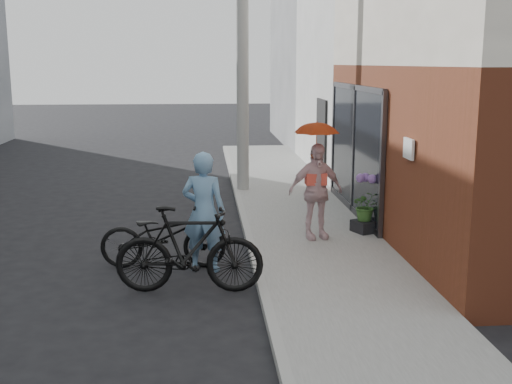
{
  "coord_description": "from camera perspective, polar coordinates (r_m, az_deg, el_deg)",
  "views": [
    {
      "loc": [
        0.18,
        -8.85,
        3.05
      ],
      "look_at": [
        0.97,
        0.76,
        1.1
      ],
      "focal_mm": 45.0,
      "sensor_mm": 36.0,
      "label": 1
    }
  ],
  "objects": [
    {
      "name": "bike_right",
      "position": [
        8.65,
        -5.96,
        -5.11
      ],
      "size": [
        2.03,
        0.72,
        1.19
      ],
      "primitive_type": "imported",
      "rotation": [
        0.0,
        0.0,
        1.49
      ],
      "color": "black",
      "rests_on": "ground"
    },
    {
      "name": "kimono_woman",
      "position": [
        10.8,
        5.32,
        0.06
      ],
      "size": [
        1.01,
        0.58,
        1.62
      ],
      "primitive_type": "imported",
      "rotation": [
        0.0,
        0.0,
        0.21
      ],
      "color": "beige",
      "rests_on": "sidewalk"
    },
    {
      "name": "utility_pole",
      "position": [
        14.88,
        -1.21,
        13.17
      ],
      "size": [
        0.28,
        0.28,
        7.0
      ],
      "primitive_type": "cylinder",
      "color": "#9E9E99",
      "rests_on": "ground"
    },
    {
      "name": "sidewalk",
      "position": [
        11.41,
        5.14,
        -3.8
      ],
      "size": [
        2.2,
        24.0,
        0.12
      ],
      "primitive_type": "cube",
      "color": "gray",
      "rests_on": "ground"
    },
    {
      "name": "plaster_building",
      "position": [
        19.18,
        17.15,
        12.29
      ],
      "size": [
        8.0,
        6.0,
        7.0
      ],
      "primitive_type": "cube",
      "color": "silver",
      "rests_on": "ground"
    },
    {
      "name": "officer",
      "position": [
        9.47,
        -4.66,
        -1.76
      ],
      "size": [
        0.74,
        0.58,
        1.79
      ],
      "primitive_type": "imported",
      "rotation": [
        0.0,
        0.0,
        2.88
      ],
      "color": "#6894BA",
      "rests_on": "ground"
    },
    {
      "name": "parasol",
      "position": [
        10.63,
        5.43,
        6.01
      ],
      "size": [
        0.71,
        0.71,
        0.63
      ],
      "primitive_type": "imported",
      "color": "#C04016",
      "rests_on": "kimono_woman"
    },
    {
      "name": "curb",
      "position": [
        11.28,
        -0.7,
        -3.94
      ],
      "size": [
        0.12,
        24.0,
        0.12
      ],
      "primitive_type": "cube",
      "color": "#9E9E99",
      "rests_on": "ground"
    },
    {
      "name": "planter",
      "position": [
        11.46,
        9.68,
        -3.01
      ],
      "size": [
        0.51,
        0.51,
        0.2
      ],
      "primitive_type": "cube",
      "rotation": [
        0.0,
        0.0,
        0.41
      ],
      "color": "black",
      "rests_on": "sidewalk"
    },
    {
      "name": "potted_plant",
      "position": [
        11.38,
        9.74,
        -1.2
      ],
      "size": [
        0.48,
        0.42,
        0.54
      ],
      "primitive_type": "imported",
      "color": "#396829",
      "rests_on": "planter"
    },
    {
      "name": "east_building_far",
      "position": [
        25.82,
        11.31,
        12.22
      ],
      "size": [
        8.0,
        8.0,
        7.0
      ],
      "primitive_type": "cube",
      "color": "slate",
      "rests_on": "ground"
    },
    {
      "name": "ground",
      "position": [
        9.36,
        -5.62,
        -7.64
      ],
      "size": [
        80.0,
        80.0,
        0.0
      ],
      "primitive_type": "plane",
      "color": "black",
      "rests_on": "ground"
    },
    {
      "name": "bike_left",
      "position": [
        9.77,
        -8.28,
        -3.85
      ],
      "size": [
        1.92,
        0.76,
        0.99
      ],
      "primitive_type": "imported",
      "rotation": [
        0.0,
        0.0,
        1.52
      ],
      "color": "black",
      "rests_on": "ground"
    }
  ]
}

